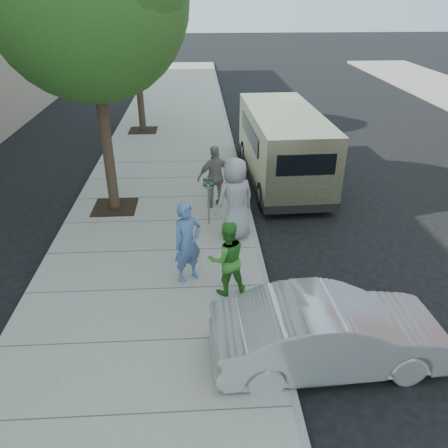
{
  "coord_description": "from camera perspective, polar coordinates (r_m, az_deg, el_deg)",
  "views": [
    {
      "loc": [
        0.11,
        -8.81,
        5.56
      ],
      "look_at": [
        0.6,
        -0.55,
        1.1
      ],
      "focal_mm": 35.0,
      "sensor_mm": 36.0,
      "label": 1
    }
  ],
  "objects": [
    {
      "name": "ground",
      "position": [
        10.42,
        -3.5,
        -3.98
      ],
      "size": [
        120.0,
        120.0,
        0.0
      ],
      "primitive_type": "plane",
      "color": "black",
      "rests_on": "ground"
    },
    {
      "name": "sedan",
      "position": [
        7.51,
        13.72,
        -13.61
      ],
      "size": [
        3.94,
        1.55,
        1.28
      ],
      "primitive_type": "imported",
      "rotation": [
        0.0,
        0.0,
        1.62
      ],
      "color": "#B3B7BA",
      "rests_on": "ground"
    },
    {
      "name": "tree_far",
      "position": [
        18.98,
        -11.73,
        25.77
      ],
      "size": [
        3.92,
        3.8,
        6.49
      ],
      "color": "black",
      "rests_on": "sidewalk"
    },
    {
      "name": "person_officer",
      "position": [
        8.89,
        -4.79,
        -2.43
      ],
      "size": [
        0.77,
        0.7,
        1.76
      ],
      "primitive_type": "imported",
      "rotation": [
        0.0,
        0.0,
        0.57
      ],
      "color": "#4E70A7",
      "rests_on": "sidewalk"
    },
    {
      "name": "person_gray_shirt",
      "position": [
        10.38,
        1.46,
        3.26
      ],
      "size": [
        1.17,
        1.01,
        2.03
      ],
      "primitive_type": "imported",
      "rotation": [
        0.0,
        0.0,
        3.58
      ],
      "color": "#9A9A9C",
      "rests_on": "sidewalk"
    },
    {
      "name": "sidewalk",
      "position": [
        10.44,
        -9.01,
        -3.77
      ],
      "size": [
        5.0,
        60.0,
        0.15
      ],
      "primitive_type": "cube",
      "color": "gray",
      "rests_on": "ground"
    },
    {
      "name": "parking_meter",
      "position": [
        11.02,
        -2.05,
        4.26
      ],
      "size": [
        0.27,
        0.11,
        1.27
      ],
      "rotation": [
        0.0,
        0.0,
        -0.07
      ],
      "color": "gray",
      "rests_on": "sidewalk"
    },
    {
      "name": "van",
      "position": [
        14.24,
        7.58,
        10.25
      ],
      "size": [
        2.24,
        6.2,
        2.27
      ],
      "rotation": [
        0.0,
        0.0,
        0.03
      ],
      "color": "beige",
      "rests_on": "ground"
    },
    {
      "name": "person_striped_polo",
      "position": [
        12.03,
        -1.09,
        6.18
      ],
      "size": [
        1.11,
        0.69,
        1.76
      ],
      "primitive_type": "imported",
      "rotation": [
        0.0,
        0.0,
        3.42
      ],
      "color": "gray",
      "rests_on": "sidewalk"
    },
    {
      "name": "curb_face",
      "position": [
        10.47,
        4.41,
        -3.38
      ],
      "size": [
        0.12,
        60.0,
        0.16
      ],
      "primitive_type": "cube",
      "color": "gray",
      "rests_on": "ground"
    },
    {
      "name": "person_green_shirt",
      "position": [
        8.53,
        0.4,
        -4.53
      ],
      "size": [
        0.87,
        0.74,
        1.57
      ],
      "primitive_type": "imported",
      "rotation": [
        0.0,
        0.0,
        3.35
      ],
      "color": "#388B2D",
      "rests_on": "sidewalk"
    }
  ]
}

